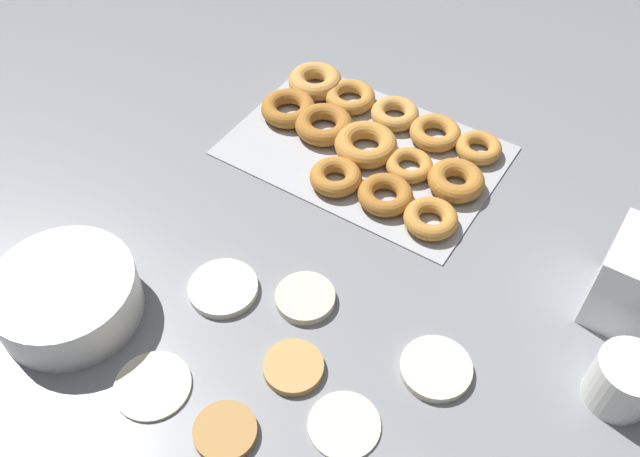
{
  "coord_description": "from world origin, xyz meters",
  "views": [
    {
      "loc": [
        -0.32,
        0.47,
        0.82
      ],
      "look_at": [
        0.05,
        -0.1,
        0.04
      ],
      "focal_mm": 38.0,
      "sensor_mm": 36.0,
      "label": 1
    }
  ],
  "objects": [
    {
      "name": "paper_cup",
      "position": [
        -0.42,
        -0.1,
        0.04
      ],
      "size": [
        0.09,
        0.09,
        0.08
      ],
      "color": "white",
      "rests_on": "ground_plane"
    },
    {
      "name": "pancake_6",
      "position": [
        0.11,
        0.23,
        0.0
      ],
      "size": [
        0.1,
        0.1,
        0.01
      ],
      "primitive_type": "cylinder",
      "color": "beige",
      "rests_on": "ground_plane"
    },
    {
      "name": "pancake_1",
      "position": [
        0.12,
        0.05,
        0.01
      ],
      "size": [
        0.1,
        0.1,
        0.01
      ],
      "primitive_type": "cylinder",
      "color": "silver",
      "rests_on": "ground_plane"
    },
    {
      "name": "donut_tray",
      "position": [
        0.1,
        -0.34,
        0.02
      ],
      "size": [
        0.47,
        0.32,
        0.04
      ],
      "color": "#ADAFB5",
      "rests_on": "ground_plane"
    },
    {
      "name": "pancake_5",
      "position": [
        -0.04,
        0.1,
        0.01
      ],
      "size": [
        0.08,
        0.08,
        0.01
      ],
      "primitive_type": "cylinder",
      "color": "tan",
      "rests_on": "ground_plane"
    },
    {
      "name": "pancake_0",
      "position": [
        -0.14,
        0.13,
        0.0
      ],
      "size": [
        0.09,
        0.09,
        0.01
      ],
      "primitive_type": "cylinder",
      "color": "beige",
      "rests_on": "ground_plane"
    },
    {
      "name": "batter_bowl",
      "position": [
        0.29,
        0.2,
        0.04
      ],
      "size": [
        0.2,
        0.2,
        0.07
      ],
      "color": "white",
      "rests_on": "ground_plane"
    },
    {
      "name": "pancake_2",
      "position": [
        -0.2,
        0.0,
        0.01
      ],
      "size": [
        0.1,
        0.1,
        0.01
      ],
      "primitive_type": "cylinder",
      "color": "beige",
      "rests_on": "ground_plane"
    },
    {
      "name": "ground_plane",
      "position": [
        0.0,
        0.0,
        0.0
      ],
      "size": [
        3.0,
        3.0,
        0.0
      ],
      "primitive_type": "plane",
      "color": "gray"
    },
    {
      "name": "pancake_7",
      "position": [
        0.01,
        -0.0,
        0.01
      ],
      "size": [
        0.09,
        0.09,
        0.01
      ],
      "primitive_type": "cylinder",
      "color": "beige",
      "rests_on": "ground_plane"
    },
    {
      "name": "pancake_4",
      "position": [
        -0.02,
        0.23,
        0.01
      ],
      "size": [
        0.08,
        0.08,
        0.01
      ],
      "primitive_type": "cylinder",
      "color": "#B27F42",
      "rests_on": "ground_plane"
    }
  ]
}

